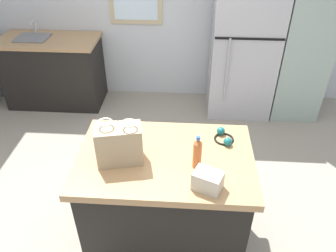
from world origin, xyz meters
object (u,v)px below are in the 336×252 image
kitchen_island (165,200)px  refrigerator (244,46)px  small_box (208,181)px  bottle (197,153)px  ear_defenders (224,137)px  shopping_bag (119,144)px  tall_cabinet (305,37)px

kitchen_island → refrigerator: 2.35m
small_box → bottle: 0.22m
small_box → ear_defenders: small_box is taller
small_box → bottle: (-0.07, 0.20, 0.05)m
refrigerator → ear_defenders: (-0.38, -1.94, 0.05)m
refrigerator → ear_defenders: bearing=-101.1°
refrigerator → small_box: refrigerator is taller
refrigerator → ear_defenders: 1.98m
refrigerator → shopping_bag: size_ratio=5.30×
tall_cabinet → small_box: (-1.23, -2.45, -0.04)m
bottle → refrigerator: bearing=75.4°
small_box → refrigerator: bearing=78.0°
shopping_bag → small_box: size_ratio=1.90×
tall_cabinet → small_box: size_ratio=11.47×
refrigerator → tall_cabinet: (0.71, 0.00, 0.13)m
tall_cabinet → shopping_bag: (-1.82, -2.22, 0.04)m
tall_cabinet → ear_defenders: size_ratio=10.58×
small_box → bottle: size_ratio=0.70×
shopping_bag → bottle: bearing=-2.8°
tall_cabinet → bottle: bearing=-120.0°
kitchen_island → shopping_bag: (-0.31, -0.06, 0.60)m
shopping_bag → tall_cabinet: bearing=50.6°
shopping_bag → kitchen_island: bearing=11.7°
kitchen_island → bottle: (0.22, -0.09, 0.57)m
tall_cabinet → shopping_bag: bearing=-129.4°
refrigerator → small_box: (-0.52, -2.45, 0.09)m
bottle → tall_cabinet: bearing=60.0°
bottle → ear_defenders: size_ratio=1.33×
kitchen_island → refrigerator: bearing=69.5°
kitchen_island → small_box: small_box is taller
refrigerator → shopping_bag: 2.49m
small_box → shopping_bag: bearing=159.2°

